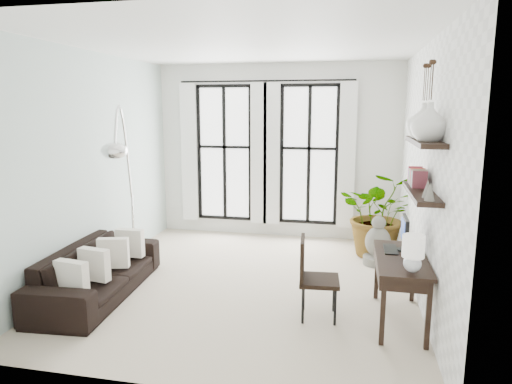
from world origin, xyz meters
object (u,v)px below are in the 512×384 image
(sofa, at_px, (98,271))
(desk_chair, at_px, (312,273))
(plant, at_px, (380,214))
(desk, at_px, (401,263))
(buddha, at_px, (378,244))
(arc_lamp, at_px, (122,147))

(sofa, relative_size, desk_chair, 2.34)
(plant, bearing_deg, sofa, -146.52)
(plant, bearing_deg, desk, -87.73)
(sofa, distance_m, desk_chair, 2.78)
(sofa, distance_m, plant, 4.39)
(sofa, xyz_separation_m, desk_chair, (2.77, -0.08, 0.22))
(plant, bearing_deg, buddha, -94.83)
(desk_chair, height_order, arc_lamp, arc_lamp)
(buddha, bearing_deg, desk_chair, -112.59)
(plant, relative_size, desk, 1.09)
(desk, bearing_deg, sofa, 179.44)
(desk, relative_size, desk_chair, 1.37)
(sofa, distance_m, buddha, 4.10)
(arc_lamp, bearing_deg, sofa, -99.39)
(desk, bearing_deg, desk_chair, -177.67)
(desk, xyz_separation_m, buddha, (-0.14, 1.99, -0.39))
(sofa, relative_size, arc_lamp, 0.91)
(sofa, height_order, buddha, buddha)
(desk, distance_m, desk_chair, 1.00)
(desk_chair, bearing_deg, arc_lamp, 160.81)
(plant, relative_size, desk_chair, 1.49)
(sofa, xyz_separation_m, plant, (3.65, 2.41, 0.38))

